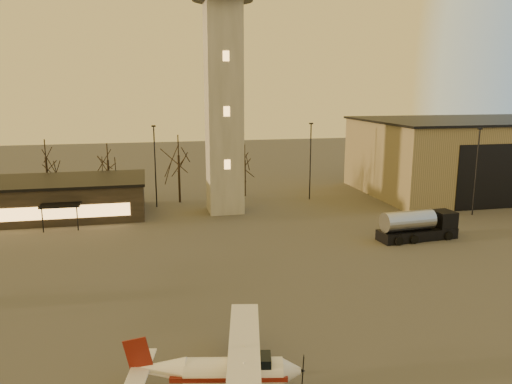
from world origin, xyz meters
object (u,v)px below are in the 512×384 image
at_px(terminal, 32,199).
at_px(cessna_front, 236,375).
at_px(control_tower, 223,72).
at_px(hangar, 472,156).
at_px(fuel_truck, 417,228).

xyz_separation_m(terminal, cessna_front, (16.75, -38.39, -1.08)).
bearing_deg(control_tower, hangar, 6.31).
bearing_deg(hangar, cessna_front, -135.59).
relative_size(hangar, terminal, 1.20).
relative_size(control_tower, cessna_front, 2.86).
relative_size(cessna_front, fuel_truck, 1.41).
height_order(control_tower, cessna_front, control_tower).
height_order(control_tower, terminal, control_tower).
bearing_deg(control_tower, fuel_truck, -42.49).
relative_size(control_tower, hangar, 1.07).
height_order(hangar, terminal, hangar).
bearing_deg(fuel_truck, control_tower, 132.55).
xyz_separation_m(hangar, terminal, (-57.99, -2.00, -3.00)).
xyz_separation_m(control_tower, terminal, (-21.99, 1.98, -14.17)).
bearing_deg(fuel_truck, hangar, 39.78).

